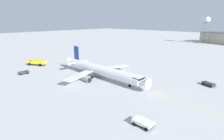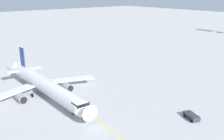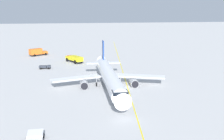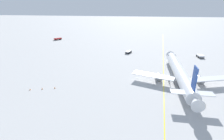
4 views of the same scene
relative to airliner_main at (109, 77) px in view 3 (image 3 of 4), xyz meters
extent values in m
plane|color=#B2B2B2|center=(-1.40, -3.68, -2.76)|extent=(600.00, 600.00, 0.00)
cylinder|color=white|center=(-0.48, 0.01, 0.19)|extent=(36.69, 4.56, 3.81)
cone|color=white|center=(-19.99, 0.41, 0.19)|extent=(3.07, 3.68, 3.62)
cone|color=white|center=(19.32, -0.40, 0.49)|extent=(4.07, 3.32, 3.24)
cube|color=black|center=(-17.79, 0.37, 1.04)|extent=(2.47, 3.28, 0.70)
ellipsoid|color=slate|center=(1.35, -0.03, -0.86)|extent=(13.25, 3.70, 2.09)
cube|color=#193D93|center=(15.62, -0.32, 5.00)|extent=(3.20, 0.31, 5.81)
cube|color=white|center=(15.56, -3.35, 0.95)|extent=(2.69, 4.58, 0.20)
cube|color=white|center=(15.69, 2.70, 0.95)|extent=(2.69, 4.58, 0.20)
cube|color=white|center=(1.92, -8.80, -0.48)|extent=(7.86, 14.05, 0.28)
cube|color=white|center=(2.28, 8.71, -0.48)|extent=(7.37, 14.10, 0.28)
cylinder|color=gray|center=(0.11, -6.70, -1.83)|extent=(3.42, 2.27, 2.20)
cylinder|color=black|center=(-1.63, -6.67, -1.83)|extent=(0.19, 1.87, 1.87)
cylinder|color=gray|center=(0.39, 6.69, -1.83)|extent=(3.42, 2.27, 2.20)
cylinder|color=black|center=(-1.35, 6.73, -1.83)|extent=(0.19, 1.87, 1.87)
cylinder|color=#9EA0A5|center=(-14.39, 0.30, -1.35)|extent=(0.20, 0.20, 1.73)
cylinder|color=black|center=(-14.39, 0.30, -2.21)|extent=(1.11, 0.32, 1.10)
cylinder|color=#9EA0A5|center=(1.28, -3.33, -1.35)|extent=(0.20, 0.20, 1.73)
cylinder|color=black|center=(1.28, -3.33, -2.21)|extent=(1.11, 0.32, 1.10)
cylinder|color=#9EA0A5|center=(1.42, 3.27, -1.35)|extent=(0.20, 0.20, 1.73)
cylinder|color=black|center=(1.42, 3.27, -2.21)|extent=(1.11, 0.32, 1.10)
cube|color=#232326|center=(37.15, 8.21, -1.96)|extent=(9.21, 6.34, 0.20)
cube|color=yellow|center=(40.16, 9.82, -1.26)|extent=(3.36, 3.45, 1.20)
cube|color=black|center=(41.13, 10.34, -1.08)|extent=(1.11, 1.99, 0.67)
cube|color=yellow|center=(36.00, 7.59, -1.06)|extent=(7.10, 5.46, 1.60)
cube|color=red|center=(40.16, 9.82, -0.56)|extent=(1.40, 1.91, 0.16)
cylinder|color=black|center=(39.38, 10.90, -2.06)|extent=(1.37, 0.91, 1.40)
cylinder|color=black|center=(40.62, 8.58, -2.06)|extent=(1.37, 0.91, 1.40)
cylinder|color=black|center=(33.92, 7.97, -2.06)|extent=(1.37, 0.91, 1.40)
cylinder|color=black|center=(35.16, 5.65, -2.06)|extent=(1.37, 0.91, 1.40)
cube|color=#232326|center=(26.61, 18.55, -2.34)|extent=(1.70, 3.97, 0.20)
cube|color=#2D333D|center=(26.52, 17.19, -1.89)|extent=(1.78, 1.27, 0.70)
cube|color=black|center=(26.49, 16.71, -1.79)|extent=(1.43, 0.17, 0.39)
cube|color=#2D333D|center=(26.66, 19.23, -1.94)|extent=(1.86, 2.63, 0.60)
cylinder|color=black|center=(27.37, 17.14, -2.44)|extent=(0.32, 0.66, 0.64)
cylinder|color=black|center=(25.67, 17.25, -2.44)|extent=(0.32, 0.66, 0.64)
cylinder|color=black|center=(27.54, 19.74, -2.44)|extent=(0.32, 0.66, 0.64)
cylinder|color=black|center=(25.84, 19.85, -2.44)|extent=(0.32, 0.66, 0.64)
cube|color=#232326|center=(-30.32, 16.40, -2.26)|extent=(4.36, 2.24, 0.20)
cube|color=white|center=(-29.58, 16.42, -1.81)|extent=(2.89, 2.57, 0.70)
cylinder|color=black|center=(-28.91, 15.20, -2.36)|extent=(0.81, 0.30, 0.80)
cylinder|color=black|center=(-28.98, 17.68, -2.36)|extent=(0.81, 0.30, 0.80)
cube|color=#232326|center=(55.34, 23.12, -2.16)|extent=(6.04, 7.83, 0.20)
cube|color=orange|center=(56.82, 20.79, -1.56)|extent=(3.41, 3.36, 1.00)
cube|color=black|center=(57.40, 19.87, -1.41)|extent=(1.85, 1.21, 0.56)
cube|color=orange|center=(54.66, 24.21, -0.86)|extent=(4.99, 5.86, 2.40)
cylinder|color=black|center=(57.89, 21.47, -2.26)|extent=(0.77, 1.00, 1.00)
cylinder|color=black|center=(55.74, 20.11, -2.26)|extent=(0.77, 1.00, 1.00)
cylinder|color=black|center=(55.07, 25.94, -2.26)|extent=(0.77, 1.00, 1.00)
cylinder|color=black|center=(52.92, 24.58, -2.26)|extent=(0.77, 1.00, 1.00)
cube|color=yellow|center=(1.44, -5.09, -2.76)|extent=(198.16, 24.71, 0.01)
camera|label=1|loc=(-48.33, 44.94, 18.72)|focal=28.68mm
camera|label=2|loc=(-63.39, 29.01, 24.83)|focal=42.88mm
camera|label=3|loc=(-75.35, 10.95, 18.55)|focal=47.44mm
camera|label=4|loc=(57.75, -14.97, 22.32)|focal=28.27mm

